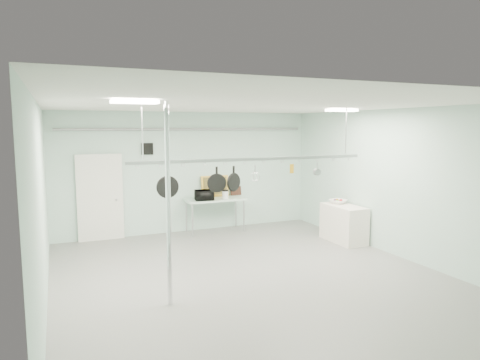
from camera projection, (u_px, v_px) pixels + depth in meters
name	position (u px, v px, depth m)	size (l,w,h in m)	color
floor	(251.00, 277.00, 8.02)	(8.00, 8.00, 0.00)	gray
ceiling	(252.00, 105.00, 7.63)	(7.00, 8.00, 0.02)	silver
back_wall	(189.00, 172.00, 11.46)	(7.00, 0.02, 3.20)	silver
right_wall	(398.00, 183.00, 9.20)	(0.02, 8.00, 3.20)	silver
door	(100.00, 198.00, 10.57)	(1.10, 0.10, 2.20)	silver
wall_vent	(147.00, 149.00, 10.93)	(0.30, 0.04, 0.30)	black
conduit_pipe	(189.00, 129.00, 11.23)	(0.07, 0.07, 6.60)	gray
chrome_pole	(168.00, 205.00, 6.61)	(0.08, 0.08, 3.20)	silver
prep_table	(215.00, 201.00, 11.43)	(1.60, 0.70, 0.91)	silver
side_cabinet	(344.00, 224.00, 10.48)	(0.60, 1.20, 0.90)	white
pot_rack	(255.00, 158.00, 8.10)	(4.80, 0.06, 1.00)	#B7B7BC
light_panel_left	(135.00, 102.00, 6.04)	(0.65, 0.30, 0.05)	white
light_panel_right	(342.00, 110.00, 9.12)	(0.65, 0.30, 0.05)	white
microwave	(204.00, 195.00, 11.16)	(0.48, 0.33, 0.27)	black
coffee_canister	(225.00, 195.00, 11.37)	(0.16, 0.16, 0.21)	silver
painting_large	(215.00, 186.00, 11.71)	(0.78, 0.05, 0.58)	gold
painting_small	(236.00, 191.00, 11.97)	(0.30, 0.04, 0.25)	black
fruit_bowl	(338.00, 201.00, 10.71)	(0.41, 0.41, 0.10)	white
skillet_left	(168.00, 184.00, 7.48)	(0.39, 0.06, 0.53)	black
skillet_mid	(217.00, 180.00, 7.84)	(0.35, 0.06, 0.48)	black
skillet_right	(234.00, 179.00, 7.98)	(0.35, 0.06, 0.47)	black
whisk	(255.00, 173.00, 8.14)	(0.18, 0.18, 0.30)	silver
grater	(292.00, 169.00, 8.45)	(0.08, 0.02, 0.20)	gold
saucepan	(317.00, 169.00, 8.69)	(0.14, 0.09, 0.25)	#B2B2B6
fruit_cluster	(338.00, 200.00, 10.71)	(0.24, 0.24, 0.09)	#B71014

